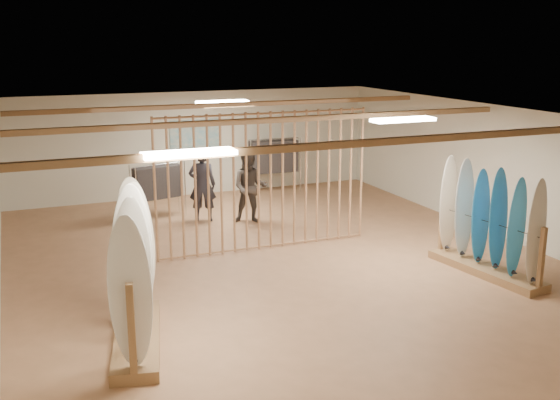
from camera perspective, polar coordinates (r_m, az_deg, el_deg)
name	(u,v)px	position (r m, az deg, el deg)	size (l,w,h in m)	color
floor	(280,260)	(12.71, 0.00, -5.26)	(12.00, 12.00, 0.00)	#AB7853
ceiling	(280,115)	(12.09, 0.00, 7.38)	(12.00, 12.00, 0.00)	gray
wall_back	(195,144)	(17.92, -7.37, 4.89)	(12.00, 12.00, 0.00)	silver
wall_front	(496,307)	(7.40, 18.27, -8.87)	(12.00, 12.00, 0.00)	silver
wall_right	(493,170)	(14.92, 18.06, 2.51)	(12.00, 12.00, 0.00)	silver
ceiling_slats	(280,120)	(12.09, 0.00, 7.01)	(9.50, 6.12, 0.10)	#956D44
light_panels	(280,119)	(12.09, 0.00, 7.10)	(1.20, 0.35, 0.06)	white
bamboo_partition	(265,181)	(13.05, -1.34, 1.63)	(4.45, 0.05, 2.78)	#AB7B53
poster	(195,136)	(17.87, -7.38, 5.52)	(1.40, 0.03, 0.90)	teal
rack_left	(135,294)	(9.31, -12.53, -7.99)	(1.09, 2.40, 2.21)	#956D44
rack_right	(488,239)	(12.37, 17.63, -3.22)	(0.86, 2.48, 1.96)	#956D44
clothing_rack_a	(158,182)	(15.69, -10.60, 1.51)	(1.22, 0.58, 1.34)	silver
clothing_rack_b	(274,156)	(18.06, -0.56, 3.81)	(1.44, 0.41, 1.55)	silver
shopper_a	(202,180)	(15.29, -6.79, 1.74)	(0.71, 0.48, 1.95)	#24232A
shopper_b	(250,183)	(15.03, -2.63, 1.52)	(0.92, 0.72, 1.90)	#3C342E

